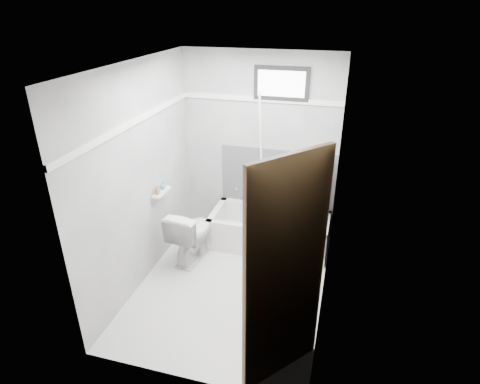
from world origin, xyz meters
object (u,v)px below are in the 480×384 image
(soap_bottle_a, at_px, (157,190))
(door, at_px, (314,307))
(office_chair, at_px, (296,201))
(soap_bottle_b, at_px, (163,185))
(toilet, at_px, (191,234))
(bathtub, at_px, (269,230))

(soap_bottle_a, bearing_deg, door, -38.06)
(office_chair, distance_m, soap_bottle_b, 1.64)
(toilet, bearing_deg, soap_bottle_b, 8.85)
(bathtub, bearing_deg, office_chair, 7.68)
(door, bearing_deg, toilet, 134.03)
(bathtub, distance_m, soap_bottle_b, 1.50)
(office_chair, bearing_deg, door, -66.93)
(door, distance_m, soap_bottle_a, 2.44)
(office_chair, height_order, toilet, office_chair)
(office_chair, height_order, soap_bottle_a, office_chair)
(office_chair, xyz_separation_m, soap_bottle_a, (-1.49, -0.75, 0.31))
(soap_bottle_b, bearing_deg, door, -40.56)
(soap_bottle_b, bearing_deg, bathtub, 25.84)
(bathtub, xyz_separation_m, soap_bottle_b, (-1.17, -0.57, 0.75))
(door, bearing_deg, soap_bottle_a, 141.94)
(bathtub, height_order, soap_bottle_a, soap_bottle_a)
(bathtub, bearing_deg, soap_bottle_a, -148.87)
(toilet, relative_size, door, 0.35)
(office_chair, xyz_separation_m, toilet, (-1.17, -0.60, -0.31))
(office_chair, height_order, soap_bottle_b, office_chair)
(toilet, relative_size, soap_bottle_a, 6.25)
(bathtub, relative_size, soap_bottle_b, 17.38)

